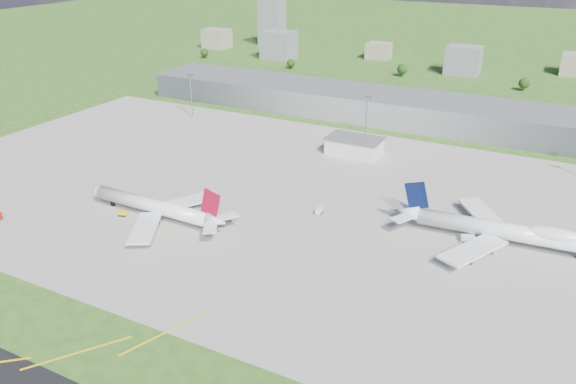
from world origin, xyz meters
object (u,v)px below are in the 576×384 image
at_px(airliner_blue_quad, 505,231).
at_px(van_white_near, 320,211).
at_px(tug_yellow, 123,214).
at_px(van_white_far, 468,239).
at_px(airliner_red_twin, 157,208).

height_order(airliner_blue_quad, van_white_near, airliner_blue_quad).
bearing_deg(airliner_blue_quad, tug_yellow, -165.51).
xyz_separation_m(airliner_blue_quad, tug_yellow, (-134.72, -44.55, -4.33)).
height_order(tug_yellow, van_white_far, van_white_far).
relative_size(airliner_blue_quad, tug_yellow, 17.49).
bearing_deg(tug_yellow, van_white_far, 1.27).
height_order(van_white_near, van_white_far, van_white_far).
distance_m(airliner_blue_quad, van_white_near, 68.02).
bearing_deg(van_white_near, van_white_far, -91.28).
height_order(airliner_blue_quad, van_white_far, airliner_blue_quad).
height_order(airliner_red_twin, van_white_far, airliner_red_twin).
xyz_separation_m(airliner_blue_quad, van_white_near, (-67.49, -7.45, -4.04)).
xyz_separation_m(airliner_red_twin, van_white_near, (53.38, 32.63, -3.52)).
height_order(airliner_red_twin, van_white_near, airliner_red_twin).
distance_m(airliner_red_twin, airliner_blue_quad, 127.35).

